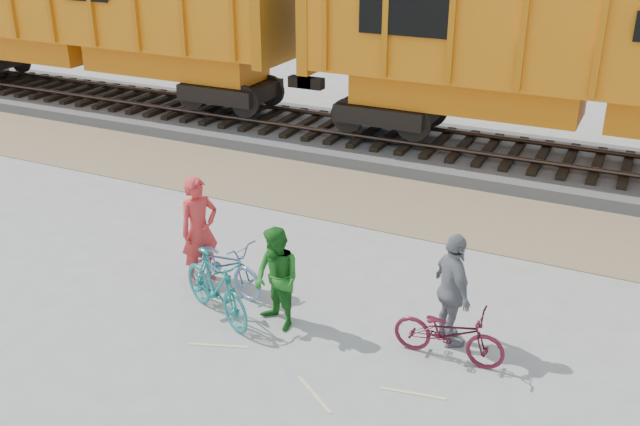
{
  "coord_description": "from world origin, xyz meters",
  "views": [
    {
      "loc": [
        4.29,
        -8.2,
        6.12
      ],
      "look_at": [
        -0.42,
        1.5,
        1.38
      ],
      "focal_mm": 40.0,
      "sensor_mm": 36.0,
      "label": 1
    }
  ],
  "objects_px": {
    "person_solo": "(199,230)",
    "person_man": "(277,279)",
    "hopper_car_left": "(89,10)",
    "bicycle_teal": "(216,287)",
    "bicycle_maroon": "(449,333)",
    "bicycle_blue": "(222,263)",
    "person_woman": "(453,291)",
    "hopper_car_center": "(604,52)"
  },
  "relations": [
    {
      "from": "bicycle_blue",
      "to": "bicycle_teal",
      "type": "relative_size",
      "value": 1.0
    },
    {
      "from": "person_woman",
      "to": "person_man",
      "type": "bearing_deg",
      "value": 66.3
    },
    {
      "from": "hopper_car_left",
      "to": "person_solo",
      "type": "distance_m",
      "value": 12.79
    },
    {
      "from": "hopper_car_left",
      "to": "person_man",
      "type": "height_order",
      "value": "hopper_car_left"
    },
    {
      "from": "hopper_car_left",
      "to": "person_man",
      "type": "xyz_separation_m",
      "value": [
        11.52,
        -8.91,
        -2.18
      ]
    },
    {
      "from": "bicycle_blue",
      "to": "bicycle_maroon",
      "type": "distance_m",
      "value": 4.06
    },
    {
      "from": "hopper_car_left",
      "to": "bicycle_blue",
      "type": "bearing_deg",
      "value": -39.38
    },
    {
      "from": "bicycle_blue",
      "to": "person_solo",
      "type": "xyz_separation_m",
      "value": [
        -0.5,
        0.1,
        0.48
      ]
    },
    {
      "from": "hopper_car_center",
      "to": "bicycle_blue",
      "type": "bearing_deg",
      "value": -120.53
    },
    {
      "from": "person_solo",
      "to": "person_woman",
      "type": "relative_size",
      "value": 1.07
    },
    {
      "from": "bicycle_blue",
      "to": "person_woman",
      "type": "xyz_separation_m",
      "value": [
        3.95,
        0.1,
        0.42
      ]
    },
    {
      "from": "bicycle_maroon",
      "to": "bicycle_blue",
      "type": "bearing_deg",
      "value": 85.18
    },
    {
      "from": "person_man",
      "to": "bicycle_maroon",
      "type": "bearing_deg",
      "value": 31.97
    },
    {
      "from": "hopper_car_center",
      "to": "person_solo",
      "type": "relative_size",
      "value": 7.32
    },
    {
      "from": "person_man",
      "to": "hopper_car_left",
      "type": "bearing_deg",
      "value": 167.5
    },
    {
      "from": "bicycle_maroon",
      "to": "person_woman",
      "type": "height_order",
      "value": "person_woman"
    },
    {
      "from": "person_solo",
      "to": "person_man",
      "type": "distance_m",
      "value": 2.05
    },
    {
      "from": "hopper_car_center",
      "to": "person_man",
      "type": "height_order",
      "value": "hopper_car_center"
    },
    {
      "from": "person_man",
      "to": "bicycle_teal",
      "type": "bearing_deg",
      "value": -143.46
    },
    {
      "from": "hopper_car_center",
      "to": "person_woman",
      "type": "height_order",
      "value": "hopper_car_center"
    },
    {
      "from": "bicycle_maroon",
      "to": "hopper_car_center",
      "type": "bearing_deg",
      "value": -6.09
    },
    {
      "from": "bicycle_teal",
      "to": "bicycle_blue",
      "type": "bearing_deg",
      "value": 52.64
    },
    {
      "from": "bicycle_maroon",
      "to": "person_solo",
      "type": "bearing_deg",
      "value": 84.4
    },
    {
      "from": "bicycle_blue",
      "to": "person_woman",
      "type": "relative_size",
      "value": 1.02
    },
    {
      "from": "bicycle_teal",
      "to": "bicycle_maroon",
      "type": "xyz_separation_m",
      "value": [
        3.64,
        0.51,
        -0.12
      ]
    },
    {
      "from": "person_woman",
      "to": "hopper_car_left",
      "type": "bearing_deg",
      "value": 20.38
    },
    {
      "from": "hopper_car_center",
      "to": "person_man",
      "type": "bearing_deg",
      "value": -111.32
    },
    {
      "from": "hopper_car_center",
      "to": "bicycle_maroon",
      "type": "xyz_separation_m",
      "value": [
        -0.84,
        -8.6,
        -2.58
      ]
    },
    {
      "from": "person_solo",
      "to": "person_man",
      "type": "height_order",
      "value": "person_solo"
    },
    {
      "from": "hopper_car_left",
      "to": "bicycle_maroon",
      "type": "distance_m",
      "value": 16.77
    },
    {
      "from": "bicycle_teal",
      "to": "person_man",
      "type": "relative_size",
      "value": 1.1
    },
    {
      "from": "bicycle_maroon",
      "to": "person_man",
      "type": "xyz_separation_m",
      "value": [
        -2.64,
        -0.31,
        0.4
      ]
    },
    {
      "from": "bicycle_maroon",
      "to": "hopper_car_left",
      "type": "bearing_deg",
      "value": 58.21
    },
    {
      "from": "person_solo",
      "to": "bicycle_teal",
      "type": "bearing_deg",
      "value": -107.68
    },
    {
      "from": "bicycle_teal",
      "to": "person_solo",
      "type": "relative_size",
      "value": 0.95
    },
    {
      "from": "hopper_car_left",
      "to": "person_solo",
      "type": "xyz_separation_m",
      "value": [
        9.61,
        -8.2,
        -2.05
      ]
    },
    {
      "from": "hopper_car_center",
      "to": "bicycle_teal",
      "type": "relative_size",
      "value": 7.68
    },
    {
      "from": "hopper_car_left",
      "to": "bicycle_maroon",
      "type": "xyz_separation_m",
      "value": [
        14.16,
        -8.6,
        -2.58
      ]
    },
    {
      "from": "bicycle_blue",
      "to": "person_man",
      "type": "bearing_deg",
      "value": -100.4
    },
    {
      "from": "bicycle_blue",
      "to": "person_man",
      "type": "height_order",
      "value": "person_man"
    },
    {
      "from": "bicycle_blue",
      "to": "person_woman",
      "type": "height_order",
      "value": "person_woman"
    },
    {
      "from": "bicycle_blue",
      "to": "person_man",
      "type": "relative_size",
      "value": 1.1
    }
  ]
}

